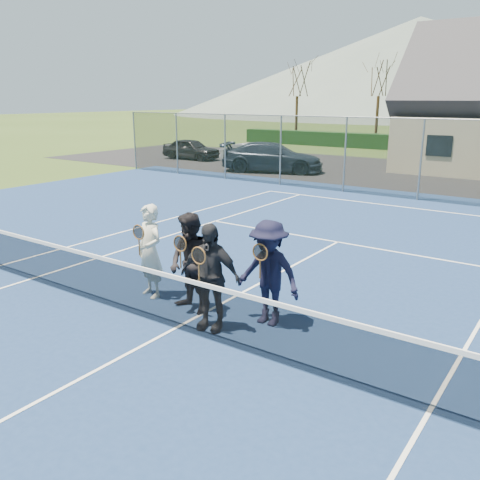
{
  "coord_description": "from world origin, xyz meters",
  "views": [
    {
      "loc": [
        5.32,
        -5.72,
        3.73
      ],
      "look_at": [
        0.26,
        1.5,
        1.25
      ],
      "focal_mm": 38.0,
      "sensor_mm": 36.0,
      "label": 1
    }
  ],
  "objects_px": {
    "car_a": "(191,149)",
    "player_b": "(191,264)",
    "car_b": "(253,155)",
    "car_c": "(272,157)",
    "player_a": "(150,251)",
    "tennis_net": "(175,300)",
    "player_c": "(210,277)",
    "player_d": "(269,273)"
  },
  "relations": [
    {
      "from": "car_a",
      "to": "car_c",
      "type": "bearing_deg",
      "value": -106.48
    },
    {
      "from": "car_a",
      "to": "player_d",
      "type": "distance_m",
      "value": 24.27
    },
    {
      "from": "car_c",
      "to": "tennis_net",
      "type": "xyz_separation_m",
      "value": [
        8.47,
        -16.88,
        -0.22
      ]
    },
    {
      "from": "car_a",
      "to": "car_c",
      "type": "relative_size",
      "value": 0.73
    },
    {
      "from": "player_b",
      "to": "player_c",
      "type": "relative_size",
      "value": 1.0
    },
    {
      "from": "tennis_net",
      "to": "player_c",
      "type": "distance_m",
      "value": 0.7
    },
    {
      "from": "car_a",
      "to": "tennis_net",
      "type": "height_order",
      "value": "car_a"
    },
    {
      "from": "tennis_net",
      "to": "car_b",
      "type": "bearing_deg",
      "value": 120.21
    },
    {
      "from": "tennis_net",
      "to": "player_c",
      "type": "bearing_deg",
      "value": 38.89
    },
    {
      "from": "car_a",
      "to": "car_c",
      "type": "height_order",
      "value": "car_c"
    },
    {
      "from": "car_c",
      "to": "player_c",
      "type": "distance_m",
      "value": 18.77
    },
    {
      "from": "player_a",
      "to": "player_c",
      "type": "height_order",
      "value": "same"
    },
    {
      "from": "car_c",
      "to": "tennis_net",
      "type": "bearing_deg",
      "value": -172.95
    },
    {
      "from": "car_a",
      "to": "car_b",
      "type": "distance_m",
      "value": 4.82
    },
    {
      "from": "player_c",
      "to": "tennis_net",
      "type": "bearing_deg",
      "value": -141.11
    },
    {
      "from": "tennis_net",
      "to": "player_d",
      "type": "distance_m",
      "value": 1.61
    },
    {
      "from": "car_a",
      "to": "player_c",
      "type": "height_order",
      "value": "player_c"
    },
    {
      "from": "car_c",
      "to": "tennis_net",
      "type": "height_order",
      "value": "car_c"
    },
    {
      "from": "car_b",
      "to": "player_a",
      "type": "relative_size",
      "value": 2.09
    },
    {
      "from": "car_a",
      "to": "player_a",
      "type": "relative_size",
      "value": 2.1
    },
    {
      "from": "car_c",
      "to": "player_d",
      "type": "bearing_deg",
      "value": -168.3
    },
    {
      "from": "player_a",
      "to": "player_d",
      "type": "relative_size",
      "value": 1.0
    },
    {
      "from": "car_c",
      "to": "player_a",
      "type": "relative_size",
      "value": 2.89
    },
    {
      "from": "car_a",
      "to": "player_a",
      "type": "xyz_separation_m",
      "value": [
        14.17,
        -17.88,
        0.28
      ]
    },
    {
      "from": "car_b",
      "to": "tennis_net",
      "type": "distance_m",
      "value": 21.31
    },
    {
      "from": "car_a",
      "to": "tennis_net",
      "type": "bearing_deg",
      "value": -142.2
    },
    {
      "from": "player_c",
      "to": "player_d",
      "type": "xyz_separation_m",
      "value": [
        0.69,
        0.7,
        -0.0
      ]
    },
    {
      "from": "car_a",
      "to": "player_b",
      "type": "height_order",
      "value": "player_b"
    },
    {
      "from": "player_b",
      "to": "player_d",
      "type": "bearing_deg",
      "value": 14.56
    },
    {
      "from": "player_a",
      "to": "player_d",
      "type": "height_order",
      "value": "same"
    },
    {
      "from": "car_c",
      "to": "player_a",
      "type": "bearing_deg",
      "value": -175.7
    },
    {
      "from": "car_b",
      "to": "player_c",
      "type": "relative_size",
      "value": 2.09
    },
    {
      "from": "tennis_net",
      "to": "player_c",
      "type": "xyz_separation_m",
      "value": [
        0.45,
        0.37,
        0.38
      ]
    },
    {
      "from": "car_a",
      "to": "car_b",
      "type": "xyz_separation_m",
      "value": [
        4.81,
        -0.3,
        -0.02
      ]
    },
    {
      "from": "car_c",
      "to": "player_c",
      "type": "height_order",
      "value": "player_c"
    },
    {
      "from": "car_c",
      "to": "player_d",
      "type": "xyz_separation_m",
      "value": [
        9.61,
        -15.81,
        0.17
      ]
    },
    {
      "from": "player_c",
      "to": "car_b",
      "type": "bearing_deg",
      "value": 121.76
    },
    {
      "from": "car_b",
      "to": "player_c",
      "type": "xyz_separation_m",
      "value": [
        11.17,
        -18.05,
        0.3
      ]
    },
    {
      "from": "car_b",
      "to": "player_c",
      "type": "bearing_deg",
      "value": -149.35
    },
    {
      "from": "player_d",
      "to": "car_a",
      "type": "bearing_deg",
      "value": 133.37
    },
    {
      "from": "car_c",
      "to": "player_b",
      "type": "bearing_deg",
      "value": -172.61
    },
    {
      "from": "car_b",
      "to": "car_c",
      "type": "distance_m",
      "value": 2.73
    }
  ]
}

